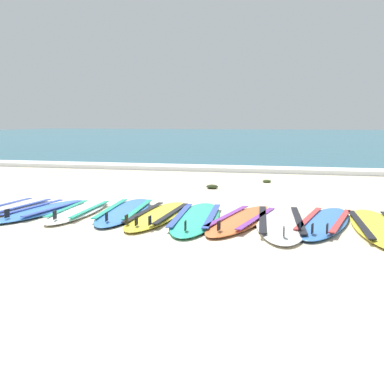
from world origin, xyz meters
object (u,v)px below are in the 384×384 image
Objects in this scene: surfboard_6 at (242,219)px; surfboard_4 at (158,215)px; surfboard_1 at (44,210)px; surfboard_7 at (280,222)px; surfboard_5 at (196,218)px; surfboard_8 at (324,222)px; surfboard_0 at (12,208)px; surfboard_3 at (125,211)px; surfboard_2 at (79,211)px; surfboard_9 at (379,227)px.

surfboard_4 is at bearing 179.16° from surfboard_6.
surfboard_1 is 3.36m from surfboard_7.
surfboard_5 is at bearing -4.92° from surfboard_4.
surfboard_5 is 1.06× the size of surfboard_8.
surfboard_0 is 0.54m from surfboard_1.
surfboard_4 is at bearing 175.08° from surfboard_5.
surfboard_3 is 2.21m from surfboard_7.
surfboard_4 is 0.91× the size of surfboard_5.
surfboard_3 and surfboard_4 have the same top height.
surfboard_2 is 0.86× the size of surfboard_3.
surfboard_8 is at bearing 1.50° from surfboard_2.
surfboard_2 is 0.81× the size of surfboard_9.
surfboard_6 is (2.86, 0.04, -0.00)m from surfboard_1.
surfboard_4 is at bearing 178.45° from surfboard_7.
surfboard_2 is 0.82× the size of surfboard_5.
surfboard_8 is (0.54, 0.13, 0.00)m from surfboard_7.
surfboard_1 is 1.18m from surfboard_3.
surfboard_1 is 0.53m from surfboard_2.
surfboard_7 is (0.49, -0.03, -0.00)m from surfboard_6.
surfboard_2 is at bearing -164.75° from surfboard_3.
surfboard_1 is 0.82× the size of surfboard_9.
surfboard_0 and surfboard_8 have the same top height.
surfboard_0 is 0.86× the size of surfboard_8.
surfboard_0 is 0.86× the size of surfboard_3.
surfboard_1 is at bearing -3.19° from surfboard_0.
surfboard_3 is 1.01× the size of surfboard_6.
surfboard_3 is at bearing 173.80° from surfboard_6.
surfboard_7 is at bearing -0.24° from surfboard_0.
surfboard_5 and surfboard_9 have the same top height.
surfboard_8 is at bearing -1.73° from surfboard_3.
surfboard_6 is (2.34, -0.01, -0.00)m from surfboard_2.
surfboard_3 is 0.95× the size of surfboard_9.
surfboard_7 is 1.11× the size of surfboard_8.
surfboard_2 and surfboard_5 have the same top height.
surfboard_7 is at bearing 179.21° from surfboard_9.
surfboard_9 is (0.63, -0.15, -0.00)m from surfboard_8.
surfboard_3 is 2.75m from surfboard_8.
surfboard_5 is 1.10m from surfboard_7.
surfboard_6 is 1.00× the size of surfboard_8.
surfboard_0 is 1.71m from surfboard_3.
surfboard_0 is 2.25m from surfboard_4.
surfboard_8 is 0.94× the size of surfboard_9.
surfboard_8 is (2.19, 0.09, -0.00)m from surfboard_4.
surfboard_2 is 0.87× the size of surfboard_6.
surfboard_5 is (2.80, -0.02, -0.00)m from surfboard_0.
surfboard_4 is 0.90× the size of surfboard_9.
surfboard_1 and surfboard_6 have the same top height.
surfboard_1 is 0.86× the size of surfboard_3.
surfboard_6 is at bearing 176.79° from surfboard_7.
surfboard_1 and surfboard_3 have the same top height.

